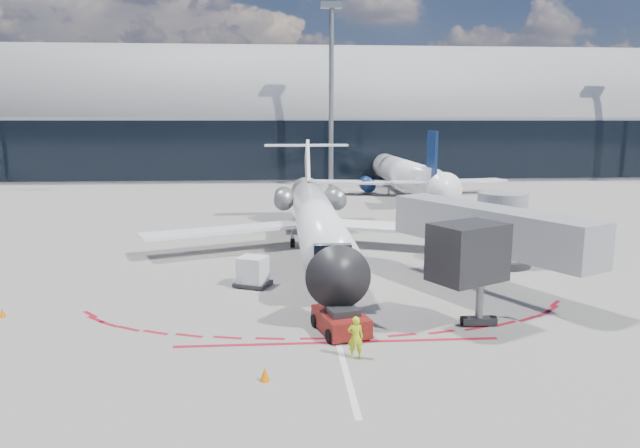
{
  "coord_description": "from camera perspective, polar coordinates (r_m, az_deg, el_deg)",
  "views": [
    {
      "loc": [
        -2.41,
        -34.57,
        9.36
      ],
      "look_at": [
        0.03,
        0.12,
        3.09
      ],
      "focal_mm": 32.0,
      "sensor_mm": 36.0,
      "label": 1
    }
  ],
  "objects": [
    {
      "name": "pushback_tug",
      "position": [
        25.98,
        2.1,
        -9.63
      ],
      "size": [
        2.62,
        4.81,
        1.23
      ],
      "rotation": [
        0.0,
        0.0,
        0.26
      ],
      "color": "#540D0C",
      "rests_on": "ground"
    },
    {
      "name": "apron_centerline",
      "position": [
        37.82,
        -0.25,
        -4.1
      ],
      "size": [
        0.25,
        40.0,
        0.01
      ],
      "primitive_type": "cube",
      "color": "silver",
      "rests_on": "ground"
    },
    {
      "name": "terminal_building",
      "position": [
        99.57,
        -2.68,
        9.73
      ],
      "size": [
        150.0,
        24.15,
        24.0
      ],
      "color": "gray",
      "rests_on": "ground"
    },
    {
      "name": "safety_cone_right",
      "position": [
        21.61,
        -5.53,
        -14.71
      ],
      "size": [
        0.39,
        0.39,
        0.54
      ],
      "primitive_type": "cone",
      "color": "orange",
      "rests_on": "ground"
    },
    {
      "name": "apron_stop_bar",
      "position": [
        25.01,
        1.83,
        -11.75
      ],
      "size": [
        14.0,
        0.25,
        0.01
      ],
      "primitive_type": "cube",
      "color": "maroon",
      "rests_on": "ground"
    },
    {
      "name": "uld_container",
      "position": [
        33.0,
        -6.74,
        -4.77
      ],
      "size": [
        2.33,
        2.19,
        1.75
      ],
      "rotation": [
        0.0,
        0.0,
        -0.41
      ],
      "color": "black",
      "rests_on": "ground"
    },
    {
      "name": "light_mast_centre",
      "position": [
        82.96,
        1.13,
        12.39
      ],
      "size": [
        0.7,
        0.7,
        25.0
      ],
      "primitive_type": "cylinder",
      "color": "slate",
      "rests_on": "ground"
    },
    {
      "name": "regional_jet",
      "position": [
        41.23,
        -0.47,
        0.78
      ],
      "size": [
        25.17,
        31.04,
        7.77
      ],
      "color": "white",
      "rests_on": "ground"
    },
    {
      "name": "bg_airliner_1",
      "position": [
        75.38,
        8.39,
        6.98
      ],
      "size": [
        32.36,
        34.27,
        10.47
      ],
      "primitive_type": null,
      "color": "white",
      "rests_on": "ground"
    },
    {
      "name": "ramp_worker",
      "position": [
        23.22,
        3.56,
        -11.24
      ],
      "size": [
        0.67,
        0.47,
        1.75
      ],
      "primitive_type": "imported",
      "rotation": [
        0.0,
        0.0,
        3.06
      ],
      "color": "#BDD616",
      "rests_on": "ground"
    },
    {
      "name": "ground",
      "position": [
        35.89,
        -0.04,
        -4.89
      ],
      "size": [
        260.0,
        260.0,
        0.0
      ],
      "primitive_type": "plane",
      "color": "slate",
      "rests_on": "ground"
    },
    {
      "name": "safety_cone_left",
      "position": [
        31.9,
        -29.17,
        -7.77
      ],
      "size": [
        0.32,
        0.32,
        0.44
      ],
      "primitive_type": "cone",
      "color": "orange",
      "rests_on": "ground"
    },
    {
      "name": "jet_bridge",
      "position": [
        34.42,
        16.81,
        -0.86
      ],
      "size": [
        10.03,
        15.2,
        4.9
      ],
      "color": "gray",
      "rests_on": "ground"
    }
  ]
}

